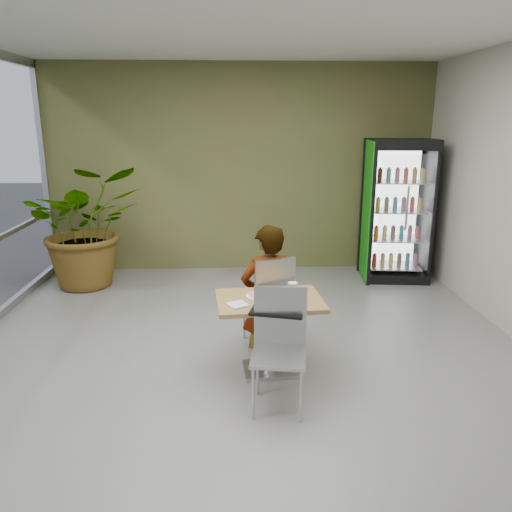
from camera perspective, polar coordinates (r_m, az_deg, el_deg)
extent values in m
plane|color=gray|center=(4.97, -1.22, -13.10)|extent=(7.00, 7.00, 0.00)
cube|color=#A28345|center=(4.68, 1.55, -5.13)|extent=(1.04, 0.77, 0.04)
cylinder|color=#A9ABAE|center=(4.83, 1.52, -9.30)|extent=(0.10, 0.10, 0.71)
cube|color=#A9ABAE|center=(4.98, 1.49, -12.81)|extent=(0.52, 0.43, 0.04)
cube|color=#A9ABAE|center=(5.38, 1.24, -5.22)|extent=(0.57, 0.57, 0.03)
cube|color=#A9ABAE|center=(5.11, 2.21, -3.22)|extent=(0.43, 0.18, 0.53)
cylinder|color=#A9ABAE|center=(5.70, 2.23, -6.57)|extent=(0.03, 0.03, 0.48)
cylinder|color=#A9ABAE|center=(5.57, -1.37, -7.13)|extent=(0.03, 0.03, 0.48)
cylinder|color=#A9ABAE|center=(5.39, 3.92, -7.97)|extent=(0.03, 0.03, 0.48)
cylinder|color=#A9ABAE|center=(5.24, 0.14, -8.61)|extent=(0.03, 0.03, 0.48)
cube|color=#A9ABAE|center=(4.20, 2.59, -11.37)|extent=(0.51, 0.51, 0.03)
cube|color=#A9ABAE|center=(4.29, 2.79, -6.90)|extent=(0.45, 0.10, 0.53)
cylinder|color=#A9ABAE|center=(4.17, -0.33, -15.40)|extent=(0.03, 0.03, 0.48)
cylinder|color=#A9ABAE|center=(4.15, 5.16, -15.61)|extent=(0.03, 0.03, 0.48)
cylinder|color=#A9ABAE|center=(4.50, 0.19, -12.90)|extent=(0.03, 0.03, 0.48)
cylinder|color=#A9ABAE|center=(4.48, 5.21, -13.08)|extent=(0.03, 0.03, 0.48)
imported|color=black|center=(5.32, 1.28, -5.02)|extent=(0.70, 0.57, 1.63)
cylinder|color=white|center=(4.72, 0.26, -4.61)|extent=(0.24, 0.24, 0.01)
cylinder|color=white|center=(4.66, 4.20, -4.04)|extent=(0.08, 0.08, 0.15)
cylinder|color=red|center=(4.66, 4.20, -4.10)|extent=(0.09, 0.09, 0.08)
cylinder|color=white|center=(4.63, 4.22, -3.12)|extent=(0.09, 0.09, 0.01)
cube|color=white|center=(4.50, -2.11, -5.61)|extent=(0.22, 0.22, 0.02)
cube|color=black|center=(4.39, 2.55, -6.13)|extent=(0.53, 0.44, 0.03)
cube|color=black|center=(7.75, 15.89, 5.00)|extent=(1.01, 0.82, 2.09)
cube|color=#1A9A17|center=(7.62, 12.48, 5.04)|extent=(0.09, 0.71, 2.05)
cube|color=silver|center=(7.42, 16.75, 4.64)|extent=(0.75, 0.09, 1.67)
imported|color=#285C24|center=(7.58, -18.83, 3.23)|extent=(1.98, 1.86, 1.75)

